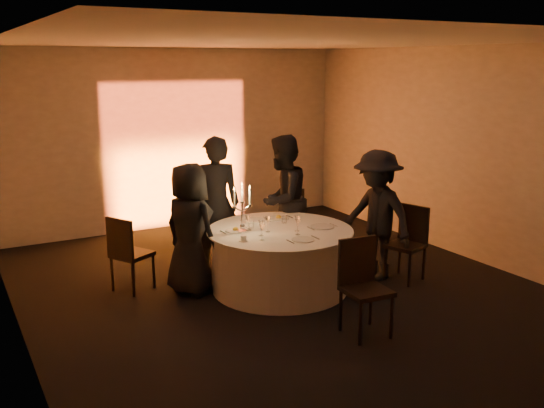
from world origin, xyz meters
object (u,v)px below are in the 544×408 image
chair_left (127,250)px  chair_right (409,238)px  chair_front (362,281)px  candelabra (242,215)px  coffee_cup (244,238)px  guest_back_left (215,204)px  guest_left (190,229)px  guest_back_right (282,200)px  guest_right (377,215)px  chair_back_right (291,217)px  banquet_table (280,259)px  chair_back_left (213,224)px

chair_left → chair_right: 3.57m
chair_front → candelabra: candelabra is taller
coffee_cup → guest_back_left: bearing=79.9°
chair_front → guest_left: bearing=125.1°
guest_back_right → guest_right: bearing=91.3°
chair_front → guest_right: size_ratio=0.59×
candelabra → guest_back_right: bearing=37.4°
guest_right → chair_right: bearing=44.4°
guest_left → candelabra: bearing=-141.0°
chair_back_right → candelabra: bearing=7.0°
banquet_table → guest_back_left: size_ratio=0.98×
guest_left → coffee_cup: bearing=-171.2°
chair_right → guest_right: (-0.35, 0.24, 0.30)m
guest_left → banquet_table: bearing=-135.9°
chair_back_right → chair_front: 2.92m
banquet_table → coffee_cup: size_ratio=16.36×
chair_left → coffee_cup: bearing=-163.4°
guest_back_right → guest_right: size_ratio=1.07×
guest_left → guest_right: 2.40m
chair_back_left → chair_right: size_ratio=0.93×
guest_right → chair_left: bearing=-120.7°
chair_front → guest_back_right: (0.43, 2.38, 0.34)m
chair_front → candelabra: (-0.58, 1.61, 0.42)m
guest_back_right → coffee_cup: (-1.16, -1.11, -0.10)m
chair_right → chair_front: bearing=-74.8°
chair_back_left → coffee_cup: bearing=84.4°
chair_front → guest_back_left: (-0.50, 2.56, 0.35)m
chair_right → chair_front: (-1.52, -1.00, 0.02)m
chair_back_left → candelabra: bearing=87.5°
guest_back_right → coffee_cup: bearing=12.0°
chair_left → chair_back_right: (2.62, 0.48, -0.02)m
chair_back_left → chair_right: chair_right is taller
guest_left → guest_back_left: guest_back_left is taller
guest_right → candelabra: bearing=-112.8°
chair_right → guest_right: size_ratio=0.57×
guest_back_left → guest_right: bearing=160.9°
banquet_table → guest_back_left: guest_back_left is taller
chair_left → guest_right: size_ratio=0.56×
banquet_table → chair_left: size_ratio=1.89×
guest_right → candelabra: (-1.75, 0.37, 0.14)m
chair_back_right → guest_left: bearing=-8.8°
chair_back_right → banquet_table: bearing=20.9°
coffee_cup → guest_back_right: bearing=43.8°
guest_left → guest_back_right: bearing=-96.1°
candelabra → coffee_cup: bearing=-114.6°
banquet_table → chair_back_right: chair_back_right is taller
guest_back_right → guest_left: bearing=-14.9°
chair_back_left → coffee_cup: 1.85m
banquet_table → candelabra: size_ratio=2.92×
guest_back_right → guest_right: 1.37m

